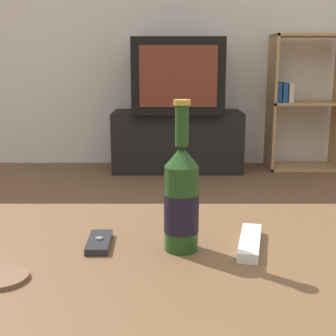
{
  "coord_description": "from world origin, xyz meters",
  "views": [
    {
      "loc": [
        0.03,
        -0.8,
        0.81
      ],
      "look_at": [
        0.03,
        0.38,
        0.55
      ],
      "focal_mm": 50.0,
      "sensor_mm": 36.0,
      "label": 1
    }
  ],
  "objects_px": {
    "beer_bottle": "(183,199)",
    "cell_phone": "(100,242)",
    "bookshelf": "(304,102)",
    "remote_control": "(251,242)",
    "tv_stand": "(178,141)",
    "television": "(179,75)"
  },
  "relations": [
    {
      "from": "beer_bottle",
      "to": "cell_phone",
      "type": "distance_m",
      "value": 0.19
    },
    {
      "from": "bookshelf",
      "to": "remote_control",
      "type": "relative_size",
      "value": 5.71
    },
    {
      "from": "beer_bottle",
      "to": "cell_phone",
      "type": "bearing_deg",
      "value": 173.13
    },
    {
      "from": "tv_stand",
      "to": "television",
      "type": "relative_size",
      "value": 1.49
    },
    {
      "from": "bookshelf",
      "to": "cell_phone",
      "type": "height_order",
      "value": "bookshelf"
    },
    {
      "from": "beer_bottle",
      "to": "bookshelf",
      "type": "bearing_deg",
      "value": 69.74
    },
    {
      "from": "tv_stand",
      "to": "television",
      "type": "bearing_deg",
      "value": -90.0
    },
    {
      "from": "tv_stand",
      "to": "cell_phone",
      "type": "relative_size",
      "value": 8.52
    },
    {
      "from": "bookshelf",
      "to": "cell_phone",
      "type": "distance_m",
      "value": 2.96
    },
    {
      "from": "remote_control",
      "to": "tv_stand",
      "type": "bearing_deg",
      "value": 104.85
    },
    {
      "from": "television",
      "to": "tv_stand",
      "type": "bearing_deg",
      "value": 90.0
    },
    {
      "from": "television",
      "to": "beer_bottle",
      "type": "bearing_deg",
      "value": -90.96
    },
    {
      "from": "tv_stand",
      "to": "bookshelf",
      "type": "relative_size",
      "value": 0.95
    },
    {
      "from": "bookshelf",
      "to": "cell_phone",
      "type": "xyz_separation_m",
      "value": [
        -1.18,
        -2.71,
        -0.07
      ]
    },
    {
      "from": "tv_stand",
      "to": "television",
      "type": "xyz_separation_m",
      "value": [
        -0.0,
        -0.0,
        0.49
      ]
    },
    {
      "from": "bookshelf",
      "to": "cell_phone",
      "type": "bearing_deg",
      "value": -113.45
    },
    {
      "from": "remote_control",
      "to": "bookshelf",
      "type": "bearing_deg",
      "value": 85.09
    },
    {
      "from": "bookshelf",
      "to": "cell_phone",
      "type": "relative_size",
      "value": 8.93
    },
    {
      "from": "beer_bottle",
      "to": "remote_control",
      "type": "relative_size",
      "value": 1.67
    },
    {
      "from": "tv_stand",
      "to": "television",
      "type": "distance_m",
      "value": 0.49
    },
    {
      "from": "tv_stand",
      "to": "beer_bottle",
      "type": "bearing_deg",
      "value": -90.96
    },
    {
      "from": "television",
      "to": "remote_control",
      "type": "distance_m",
      "value": 2.67
    }
  ]
}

